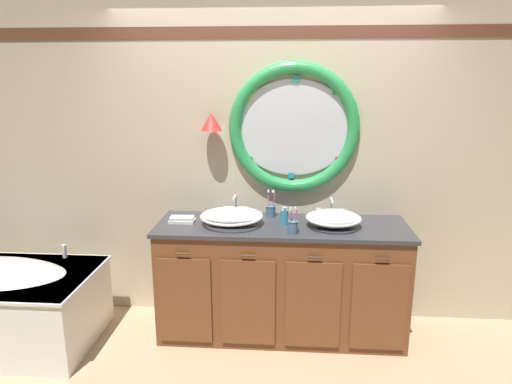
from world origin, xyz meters
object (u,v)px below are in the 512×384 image
toothbrush_holder_left (271,210)px  folded_hand_towel (182,220)px  soap_dispenser (284,217)px  toothbrush_holder_right (293,226)px  sink_basin_right (334,218)px  sink_basin_left (232,216)px

toothbrush_holder_left → folded_hand_towel: (-0.68, -0.20, -0.03)m
soap_dispenser → folded_hand_towel: (-0.79, -0.01, -0.04)m
toothbrush_holder_right → toothbrush_holder_left: bearing=113.9°
sink_basin_right → folded_hand_towel: (-1.16, 0.02, -0.04)m
toothbrush_holder_left → folded_hand_towel: toothbrush_holder_left is taller
sink_basin_left → soap_dispenser: 0.40m
soap_dispenser → toothbrush_holder_right: bearing=-72.5°
sink_basin_right → toothbrush_holder_left: 0.53m
sink_basin_right → folded_hand_towel: 1.16m
sink_basin_left → toothbrush_holder_right: (0.46, -0.17, -0.01)m
sink_basin_left → folded_hand_towel: (-0.39, 0.02, -0.04)m
sink_basin_right → folded_hand_towel: size_ratio=2.12×
sink_basin_right → soap_dispenser: 0.37m
sink_basin_left → toothbrush_holder_left: (0.29, 0.22, -0.01)m
sink_basin_left → sink_basin_right: sink_basin_right is taller
toothbrush_holder_right → soap_dispenser: toothbrush_holder_right is taller
folded_hand_towel → toothbrush_holder_right: bearing=-12.8°
toothbrush_holder_right → soap_dispenser: 0.21m
sink_basin_right → folded_hand_towel: sink_basin_right is taller
sink_basin_left → sink_basin_right: (0.77, 0.00, 0.00)m
toothbrush_holder_right → folded_hand_towel: 0.87m
toothbrush_holder_left → toothbrush_holder_right: 0.43m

